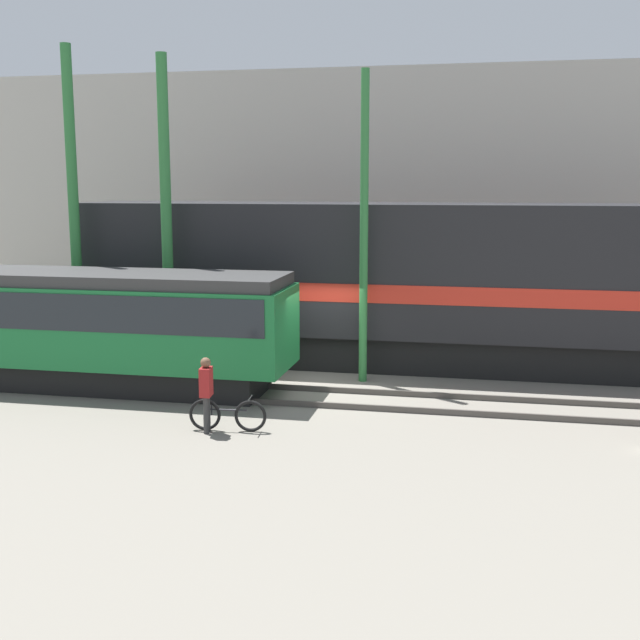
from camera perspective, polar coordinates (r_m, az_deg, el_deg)
The scene contains 11 objects.
ground_plane at distance 20.87m, azimuth -0.74°, elevation -4.79°, with size 120.00×120.00×0.00m, color slate.
track_near at distance 19.78m, azimuth -1.46°, elevation -5.40°, with size 60.00×1.50×0.14m.
track_far at distance 23.70m, azimuth 0.82°, elevation -2.85°, with size 60.00×1.51×0.14m.
building_backdrop at distance 31.68m, azimuth 3.84°, elevation 8.57°, with size 32.18×6.00×9.20m.
freight_locomotive at distance 22.92m, azimuth 8.27°, elevation 2.66°, with size 20.40×3.04×5.26m.
streetcar at distance 21.60m, azimuth -17.33°, elevation -0.07°, with size 11.54×2.54×3.01m.
bicycle at distance 17.29m, azimuth -6.59°, elevation -6.74°, with size 1.68×0.44×0.75m.
person at distance 17.07m, azimuth -8.10°, elevation -4.77°, with size 0.25×0.38×1.63m.
utility_pole_left at distance 23.55m, azimuth -17.11°, elevation 7.46°, with size 0.29×0.29×8.95m.
utility_pole_center at distance 22.38m, azimuth -10.87°, elevation 7.20°, with size 0.30×0.30×8.62m.
utility_pole_right at distance 20.92m, azimuth 3.15°, elevation 6.44°, with size 0.22×0.22×8.07m.
Camera 1 is at (4.37, -19.72, 5.23)m, focal length 45.00 mm.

